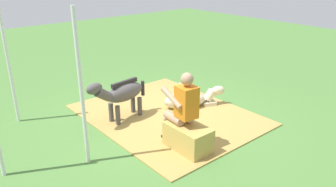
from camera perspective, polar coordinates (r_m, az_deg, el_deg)
The scene contains 8 objects.
ground_plane at distance 6.56m, azimuth -1.19°, elevation -4.42°, with size 24.00×24.00×0.00m, color #4C7A38.
hay_patch at distance 6.72m, azimuth -0.10°, elevation -3.64°, with size 3.47×2.77×0.02m, color #AD8C47.
hay_bale at distance 5.47m, azimuth 3.41°, elevation -7.56°, with size 0.76×0.45×0.43m, color tan.
person_seated at distance 5.35m, azimuth 2.43°, elevation -2.22°, with size 0.68×0.45×1.31m.
pony_standing at distance 6.35m, azimuth -7.98°, elevation -0.01°, with size 0.43×1.34×0.92m.
pony_lying at distance 7.01m, azimuth 3.65°, elevation -0.98°, with size 0.81×1.33×0.42m.
tent_pole_left at distance 4.88m, azimuth -14.58°, elevation 0.51°, with size 0.06×0.06×2.35m, color silver.
tent_pole_right at distance 6.72m, azimuth -25.59°, elevation 4.81°, with size 0.06×0.06×2.35m, color silver.
Camera 1 is at (-4.60, 3.69, 2.87)m, focal length 35.72 mm.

